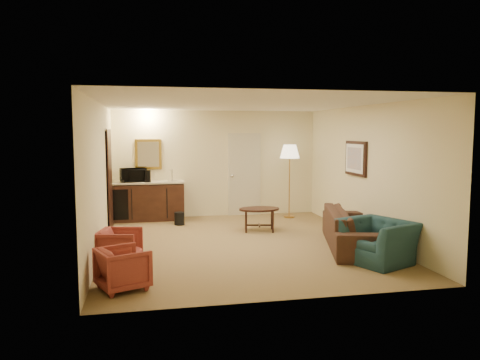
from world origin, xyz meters
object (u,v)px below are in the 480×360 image
at_px(rose_chair_near, 120,245).
at_px(coffee_maker, 148,176).
at_px(teal_armchair, 378,234).
at_px(rose_chair_far, 123,266).
at_px(floor_lamp, 289,181).
at_px(microwave, 133,174).
at_px(coffee_table, 259,220).
at_px(waste_bin, 179,219).
at_px(wetbar_cabinet, 149,201).
at_px(sofa, 354,223).

xyz_separation_m(rose_chair_near, coffee_maker, (0.47, 3.59, 0.74)).
distance_m(teal_armchair, rose_chair_far, 3.99).
bearing_deg(floor_lamp, rose_chair_near, -138.63).
bearing_deg(floor_lamp, teal_armchair, -87.18).
distance_m(floor_lamp, microwave, 3.74).
height_order(teal_armchair, coffee_table, teal_armchair).
relative_size(floor_lamp, waste_bin, 6.24).
relative_size(teal_armchair, rose_chair_far, 1.68).
distance_m(rose_chair_near, coffee_table, 3.40).
distance_m(wetbar_cabinet, coffee_table, 2.84).
bearing_deg(sofa, coffee_maker, 64.03).
relative_size(teal_armchair, floor_lamp, 0.59).
bearing_deg(rose_chair_near, coffee_table, -41.52).
bearing_deg(rose_chair_far, coffee_maker, -27.51).
xyz_separation_m(rose_chair_far, microwave, (0.04, 4.92, 0.80)).
distance_m(wetbar_cabinet, floor_lamp, 3.39).
relative_size(sofa, coffee_table, 2.75).
relative_size(rose_chair_far, microwave, 1.10).
bearing_deg(floor_lamp, wetbar_cabinet, 174.54).
bearing_deg(rose_chair_far, coffee_table, -62.97).
height_order(sofa, floor_lamp, floor_lamp).
distance_m(sofa, microwave, 5.29).
relative_size(waste_bin, microwave, 0.50).
distance_m(sofa, rose_chair_near, 4.11).
bearing_deg(waste_bin, sofa, -42.47).
xyz_separation_m(wetbar_cabinet, waste_bin, (0.65, -0.72, -0.32)).
bearing_deg(waste_bin, wetbar_cabinet, 132.08).
bearing_deg(teal_armchair, wetbar_cabinet, -164.64).
distance_m(floor_lamp, coffee_maker, 3.39).
bearing_deg(rose_chair_near, floor_lamp, -36.04).
bearing_deg(microwave, rose_chair_near, -104.38).
xyz_separation_m(rose_chair_far, coffee_maker, (0.37, 4.77, 0.75)).
bearing_deg(rose_chair_near, waste_bin, -8.44).
relative_size(wetbar_cabinet, rose_chair_near, 2.59).
height_order(teal_armchair, rose_chair_near, teal_armchair).
height_order(wetbar_cabinet, floor_lamp, floor_lamp).
height_order(rose_chair_far, coffee_maker, coffee_maker).
distance_m(wetbar_cabinet, rose_chair_far, 4.91).
distance_m(teal_armchair, coffee_table, 2.96).
xyz_separation_m(wetbar_cabinet, coffee_table, (2.25, -1.72, -0.21)).
bearing_deg(wetbar_cabinet, sofa, -43.53).
bearing_deg(sofa, rose_chair_far, 126.50).
xyz_separation_m(teal_armchair, rose_chair_far, (-3.95, -0.52, -0.15)).
height_order(sofa, teal_armchair, sofa).
xyz_separation_m(rose_chair_near, rose_chair_far, (0.10, -1.18, -0.00)).
bearing_deg(rose_chair_near, coffee_maker, 5.16).
distance_m(sofa, rose_chair_far, 4.27).
bearing_deg(microwave, wetbar_cabinet, -16.69).
height_order(sofa, microwave, microwave).
bearing_deg(microwave, coffee_table, -46.07).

